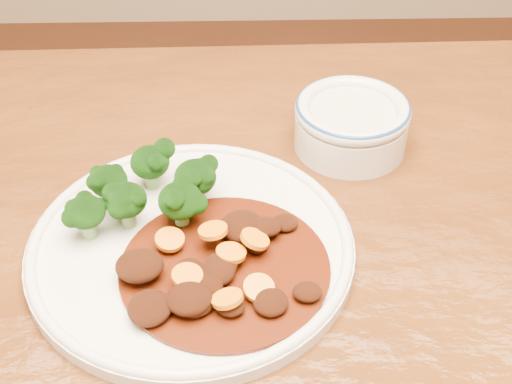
{
  "coord_description": "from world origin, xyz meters",
  "views": [
    {
      "loc": [
        -0.05,
        -0.36,
        1.19
      ],
      "look_at": [
        -0.04,
        0.14,
        0.77
      ],
      "focal_mm": 50.0,
      "sensor_mm": 36.0,
      "label": 1
    }
  ],
  "objects": [
    {
      "name": "dinner_plate",
      "position": [
        -0.1,
        0.08,
        0.76
      ],
      "size": [
        0.28,
        0.28,
        0.02
      ],
      "rotation": [
        0.0,
        0.0,
        -0.2
      ],
      "color": "silver",
      "rests_on": "dining_table"
    },
    {
      "name": "broccoli_florets",
      "position": [
        -0.14,
        0.12,
        0.79
      ],
      "size": [
        0.13,
        0.1,
        0.04
      ],
      "color": "#6EA555",
      "rests_on": "dinner_plate"
    },
    {
      "name": "mince_stew",
      "position": [
        -0.08,
        0.04,
        0.77
      ],
      "size": [
        0.17,
        0.17,
        0.03
      ],
      "color": "#401006",
      "rests_on": "dinner_plate"
    },
    {
      "name": "dip_bowl",
      "position": [
        0.06,
        0.24,
        0.78
      ],
      "size": [
        0.12,
        0.12,
        0.05
      ],
      "rotation": [
        0.0,
        0.0,
        0.25
      ],
      "color": "beige",
      "rests_on": "dining_table"
    }
  ]
}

